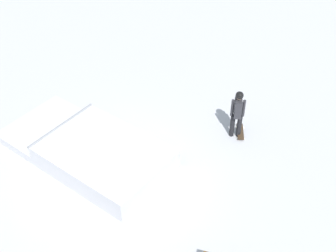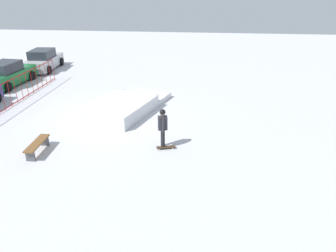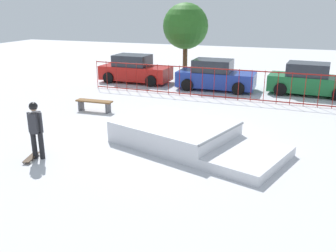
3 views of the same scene
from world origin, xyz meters
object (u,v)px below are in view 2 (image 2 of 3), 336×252
Objects in this scene: skater at (163,125)px; park_bench at (37,145)px; parked_car_silver at (44,60)px; parked_car_green at (7,75)px; skateboard at (166,147)px; skate_ramp at (126,106)px.

skater reaches higher than park_bench.
skater is at bearing -141.01° from parked_car_silver.
parked_car_silver is at bearing 24.54° from park_bench.
parked_car_silver is (11.85, 10.94, -0.28)m from skater.
park_bench is at bearing 177.56° from skater.
parked_car_green is (8.69, 6.40, 0.37)m from park_bench.
skater is 0.41× the size of parked_car_green.
skateboard is 16.35m from parked_car_silver.
skater is 1.07× the size of park_bench.
skate_ramp is 4.60m from skater.
skate_ramp is at bearing 108.59° from skater.
park_bench is (-4.88, 2.57, 0.04)m from skate_ramp.
skate_ramp reaches higher than park_bench.
parked_car_silver is at bearing 117.75° from skateboard.
parked_car_green is (3.81, 8.98, 0.41)m from skate_ramp.
parked_car_silver is (4.22, -0.51, 0.00)m from parked_car_green.
parked_car_green is at bearing 132.03° from skater.
parked_car_green is (7.63, 11.45, -0.28)m from skater.
skateboard is at bearing -119.37° from parked_car_green.
park_bench is (-1.06, 5.04, -0.65)m from skater.
skate_ramp is at bearing -137.20° from parked_car_silver.
parked_car_silver is (12.91, 5.89, 0.37)m from park_bench.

